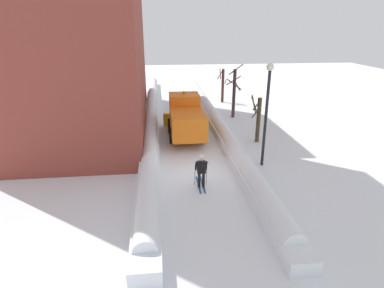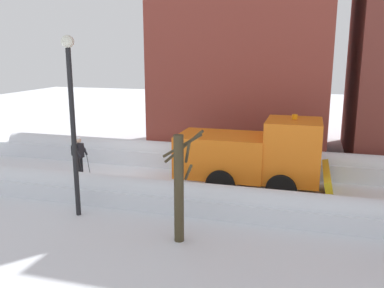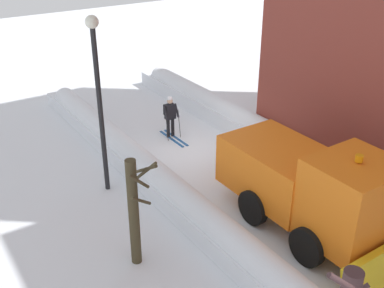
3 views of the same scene
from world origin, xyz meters
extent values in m
cube|color=orange|center=(-0.03, 4.73, 1.40)|extent=(2.30, 3.40, 1.60)
cube|color=orange|center=(-0.03, 7.43, 1.75)|extent=(2.20, 2.00, 2.30)
cylinder|color=orange|center=(-0.03, 7.43, 3.02)|extent=(0.20, 0.20, 0.18)
cylinder|color=black|center=(-1.18, 7.13, 0.55)|extent=(0.25, 1.10, 1.10)
cylinder|color=black|center=(1.12, 7.13, 0.55)|extent=(0.25, 1.10, 1.10)
cylinder|color=black|center=(-1.18, 4.93, 0.55)|extent=(0.25, 1.10, 1.10)
cylinder|color=black|center=(1.12, 4.93, 0.55)|extent=(0.25, 1.10, 1.10)
cylinder|color=black|center=(-0.08, -1.61, 0.41)|extent=(0.14, 0.14, 0.82)
cylinder|color=black|center=(0.14, -1.61, 0.41)|extent=(0.14, 0.14, 0.82)
cube|color=black|center=(0.03, -1.61, 1.13)|extent=(0.42, 0.26, 0.62)
cube|color=black|center=(0.03, -1.82, 1.16)|extent=(0.32, 0.16, 0.44)
sphere|color=tan|center=(0.03, -1.61, 1.60)|extent=(0.24, 0.24, 0.24)
sphere|color=silver|center=(0.03, -1.61, 1.70)|extent=(0.22, 0.22, 0.22)
cylinder|color=black|center=(-0.23, -1.51, 1.16)|extent=(0.09, 0.33, 0.56)
cylinder|color=black|center=(0.29, -1.51, 1.16)|extent=(0.09, 0.33, 0.56)
cube|color=#194C8C|center=(-0.08, -1.36, 0.01)|extent=(0.09, 1.80, 0.03)
cube|color=#194C8C|center=(0.14, -1.36, 0.01)|extent=(0.09, 1.80, 0.03)
cylinder|color=#262628|center=(-0.27, -1.39, 0.60)|extent=(0.02, 0.19, 1.19)
cylinder|color=#262628|center=(0.33, -1.39, 0.60)|extent=(0.02, 0.19, 1.19)
cylinder|color=black|center=(-3.42, 5.77, 1.68)|extent=(0.12, 0.12, 3.35)
cylinder|color=black|center=(3.96, 0.68, 2.74)|extent=(0.16, 0.16, 5.48)
sphere|color=silver|center=(3.96, 0.68, 5.66)|extent=(0.40, 0.40, 0.40)
cylinder|color=#3E3522|center=(4.85, 4.53, 1.57)|extent=(0.28, 0.28, 3.13)
cylinder|color=#3E3522|center=(4.45, 4.51, 2.74)|extent=(0.12, 1.18, 0.78)
cylinder|color=#3E3522|center=(4.45, 4.55, 2.71)|extent=(0.13, 1.20, 1.06)
cylinder|color=#3E3522|center=(4.74, 4.77, 2.05)|extent=(0.74, 0.44, 0.68)
cylinder|color=#3E3522|center=(4.76, 4.76, 2.62)|extent=(0.71, 0.36, 0.77)
camera|label=1|loc=(-1.96, -15.45, 7.74)|focal=29.06mm
camera|label=2|loc=(15.31, 7.94, 5.37)|focal=38.36mm
camera|label=3|loc=(9.10, 13.60, 8.58)|focal=43.66mm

